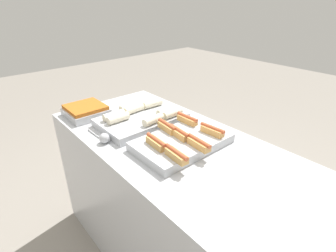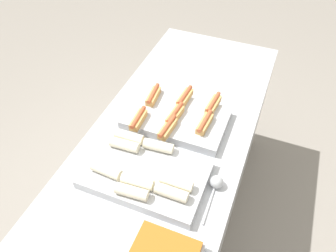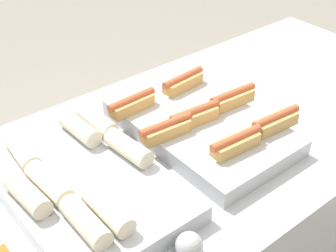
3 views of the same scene
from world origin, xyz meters
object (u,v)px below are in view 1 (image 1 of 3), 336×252
tray_side_front (86,111)px  serving_spoon_near (104,138)px  tray_wraps (142,118)px  tray_hotdogs (182,141)px

tray_side_front → serving_spoon_near: (0.41, -0.09, -0.01)m
tray_side_front → serving_spoon_near: tray_side_front is taller
tray_wraps → tray_side_front: (-0.35, -0.22, -0.00)m
tray_hotdogs → serving_spoon_near: tray_hotdogs is taller
serving_spoon_near → tray_hotdogs: bearing=43.8°
tray_hotdogs → tray_wraps: 0.38m
tray_hotdogs → tray_side_front: bearing=-163.3°
tray_hotdogs → tray_wraps: (-0.38, 0.00, 0.00)m
tray_hotdogs → tray_side_front: size_ratio=2.00×
tray_hotdogs → tray_side_front: 0.77m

